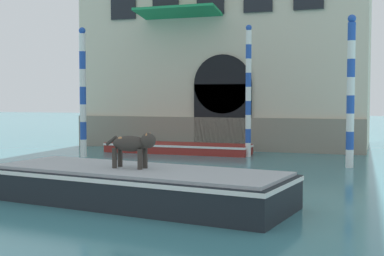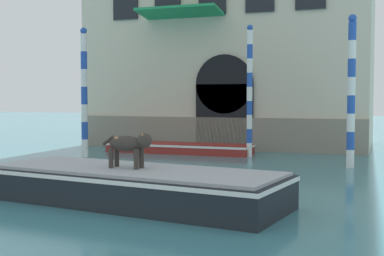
{
  "view_description": "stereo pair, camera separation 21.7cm",
  "coord_description": "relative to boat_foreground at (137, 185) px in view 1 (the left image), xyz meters",
  "views": [
    {
      "loc": [
        5.68,
        -4.31,
        2.12
      ],
      "look_at": [
        0.41,
        10.81,
        1.2
      ],
      "focal_mm": 50.0,
      "sensor_mm": 36.0,
      "label": 1
    },
    {
      "loc": [
        5.89,
        -4.24,
        2.12
      ],
      "look_at": [
        0.41,
        10.81,
        1.2
      ],
      "focal_mm": 50.0,
      "sensor_mm": 36.0,
      "label": 2
    }
  ],
  "objects": [
    {
      "name": "boat_foreground",
      "position": [
        0.0,
        0.0,
        0.0
      ],
      "size": [
        6.43,
        3.03,
        0.71
      ],
      "rotation": [
        0.0,
        0.0,
        -0.15
      ],
      "color": "black",
      "rests_on": "ground_plane"
    },
    {
      "name": "mooring_pole_1",
      "position": [
        0.16,
        8.98,
        1.98
      ],
      "size": [
        0.21,
        0.21,
        4.68
      ],
      "color": "white",
      "rests_on": "ground_plane"
    },
    {
      "name": "mooring_pole_2",
      "position": [
        -5.37,
        7.0,
        1.94
      ],
      "size": [
        0.24,
        0.24,
        4.58
      ],
      "color": "white",
      "rests_on": "ground_plane"
    },
    {
      "name": "dog_on_deck",
      "position": [
        -0.06,
        -0.01,
        0.81
      ],
      "size": [
        1.11,
        0.35,
        0.74
      ],
      "rotation": [
        0.0,
        0.0,
        -0.04
      ],
      "color": "#332D28",
      "rests_on": "boat_foreground"
    },
    {
      "name": "mooring_pole_0",
      "position": [
        3.74,
        7.11,
        1.94
      ],
      "size": [
        0.24,
        0.24,
        4.59
      ],
      "color": "white",
      "rests_on": "ground_plane"
    },
    {
      "name": "boat_moored_near_palazzo",
      "position": [
        -2.69,
        9.37,
        -0.18
      ],
      "size": [
        5.64,
        1.42,
        0.37
      ],
      "rotation": [
        0.0,
        0.0,
        -0.01
      ],
      "color": "maroon",
      "rests_on": "ground_plane"
    }
  ]
}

